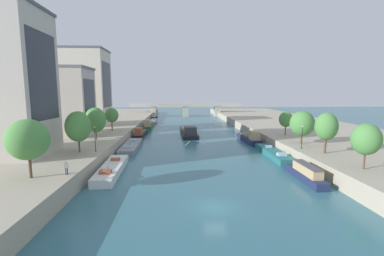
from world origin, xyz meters
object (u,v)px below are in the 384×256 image
at_px(moored_boat_left_near, 155,118).
at_px(tree_left_past_mid, 112,115).
at_px(moored_boat_left_end, 148,125).
at_px(lamppost_right_bank, 302,136).
at_px(barge_midriver, 189,132).
at_px(moored_boat_left_far, 141,133).
at_px(person_on_quay, 66,167).
at_px(lamppost_left_bank, 95,138).
at_px(tree_right_second, 286,119).
at_px(moored_boat_right_downstream, 249,138).
at_px(tree_right_nearest, 326,127).
at_px(moored_boat_left_lone, 131,146).
at_px(moored_boat_left_upstream, 112,169).
at_px(moored_boat_right_gap_after, 273,153).
at_px(tree_left_far, 28,140).
at_px(tree_right_end_of_row, 366,139).
at_px(tree_left_distant, 95,120).
at_px(moored_boat_right_end, 305,173).
at_px(moored_boat_left_midway, 153,121).
at_px(bridge_far, 186,108).
at_px(tree_left_second, 78,127).
at_px(tree_right_distant, 302,124).

xyz_separation_m(moored_boat_left_near, tree_left_past_mid, (-6.54, -54.36, 5.86)).
height_order(moored_boat_left_end, lamppost_right_bank, lamppost_right_bank).
height_order(barge_midriver, moored_boat_left_far, barge_midriver).
xyz_separation_m(moored_boat_left_far, person_on_quay, (-3.03, -43.72, 2.54)).
xyz_separation_m(moored_boat_left_near, lamppost_left_bank, (-3.18, -79.73, 4.17)).
bearing_deg(lamppost_right_bank, tree_right_second, 77.94).
relative_size(moored_boat_left_near, moored_boat_right_downstream, 0.75).
xyz_separation_m(tree_left_past_mid, tree_right_nearest, (42.14, -28.89, 0.40)).
relative_size(barge_midriver, moored_boat_left_lone, 1.31).
distance_m(moored_boat_left_upstream, moored_boat_left_end, 52.05).
bearing_deg(moored_boat_right_gap_after, moored_boat_left_near, 111.91).
xyz_separation_m(moored_boat_left_lone, lamppost_left_bank, (-3.62, -13.83, 4.31)).
bearing_deg(tree_right_second, tree_left_far, -145.47).
xyz_separation_m(lamppost_right_bank, person_on_quay, (-36.14, -13.43, -1.39)).
height_order(moored_boat_right_gap_after, tree_right_second, tree_right_second).
bearing_deg(tree_right_end_of_row, tree_right_second, 87.88).
distance_m(moored_boat_left_far, tree_left_distant, 20.98).
bearing_deg(moored_boat_left_upstream, moored_boat_right_end, -9.94).
bearing_deg(tree_left_past_mid, moored_boat_right_downstream, -8.54).
height_order(moored_boat_left_upstream, lamppost_right_bank, lamppost_right_bank).
height_order(moored_boat_left_end, moored_boat_left_near, moored_boat_left_end).
relative_size(moored_boat_left_lone, moored_boat_left_end, 1.16).
distance_m(lamppost_left_bank, lamppost_right_bank, 36.61).
relative_size(tree_left_distant, tree_right_end_of_row, 1.13).
bearing_deg(tree_right_second, moored_boat_left_end, 138.34).
distance_m(moored_boat_left_lone, moored_boat_left_near, 65.90).
relative_size(moored_boat_left_midway, lamppost_right_bank, 3.78).
height_order(moored_boat_left_near, lamppost_right_bank, lamppost_right_bank).
distance_m(moored_boat_left_end, bridge_far, 47.14).
bearing_deg(tree_right_nearest, moored_boat_right_downstream, 105.10).
distance_m(moored_boat_left_upstream, tree_left_second, 9.67).
xyz_separation_m(moored_boat_right_gap_after, person_on_quay, (-32.74, -18.20, 2.82)).
bearing_deg(moored_boat_left_near, moored_boat_right_gap_after, -68.09).
xyz_separation_m(moored_boat_right_gap_after, tree_right_nearest, (5.57, -8.59, 6.38)).
xyz_separation_m(moored_boat_left_end, tree_left_second, (-6.31, -48.18, 5.88)).
relative_size(moored_boat_left_upstream, bridge_far, 0.27).
height_order(moored_boat_left_far, moored_boat_left_end, moored_boat_left_end).
bearing_deg(tree_left_past_mid, moored_boat_left_near, 83.14).
bearing_deg(moored_boat_right_end, bridge_far, 98.00).
xyz_separation_m(moored_boat_left_end, tree_left_past_mid, (-7.17, -22.15, 5.56)).
relative_size(moored_boat_left_upstream, tree_left_far, 2.18).
xyz_separation_m(lamppost_left_bank, bridge_far, (18.27, 92.27, -0.54)).
height_order(tree_left_distant, lamppost_right_bank, tree_left_distant).
xyz_separation_m(bridge_far, person_on_quay, (-17.80, -105.40, -0.93)).
xyz_separation_m(moored_boat_left_far, tree_right_distant, (35.20, -25.74, 5.63)).
bearing_deg(person_on_quay, moored_boat_right_downstream, 46.02).
distance_m(moored_boat_left_far, moored_boat_right_gap_after, 39.16).
height_order(moored_boat_left_midway, tree_left_distant, tree_left_distant).
relative_size(tree_left_far, tree_right_second, 1.25).
bearing_deg(tree_right_nearest, tree_left_past_mid, 145.57).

